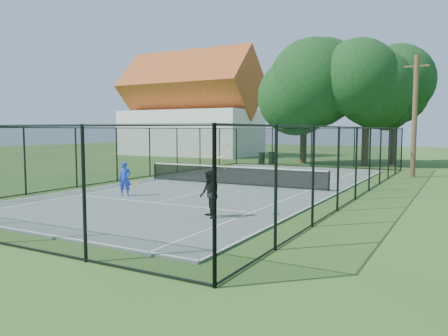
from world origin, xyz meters
The scene contains 13 objects.
ground centered at (0.00, 0.00, 0.00)m, with size 120.00×120.00×0.00m, color #25581E.
tennis_court centered at (0.00, 0.00, 0.03)m, with size 11.00×24.00×0.06m, color slate.
tennis_net centered at (0.00, 0.00, 0.58)m, with size 10.08×0.08×0.95m.
fence centered at (0.00, 0.00, 1.50)m, with size 13.10×26.10×3.00m.
tree_near_left centered at (-1.80, 16.41, 5.97)m, with size 7.44×7.44×9.70m.
tree_near_mid centered at (3.42, 16.09, 5.16)m, with size 6.41×6.41×8.38m.
tree_near_right centered at (5.17, 18.80, 5.32)m, with size 6.07×6.07×8.38m.
building centered at (-17.00, 22.00, 4.93)m, with size 15.30×8.15×11.87m.
trash_bin_left centered at (-4.54, 13.80, 0.49)m, with size 0.58×0.58×0.97m.
trash_bin_right centered at (-3.73, 14.08, 0.52)m, with size 0.58×0.58×1.03m.
utility_pole centered at (7.65, 9.00, 3.72)m, with size 1.40×0.30×7.32m.
player_blue centered at (-2.25, -5.56, 0.78)m, with size 0.90×0.59×1.44m.
player_black centered at (3.29, -7.81, 0.83)m, with size 0.94×1.04×2.36m.
Camera 1 is at (10.39, -19.67, 2.88)m, focal length 35.00 mm.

